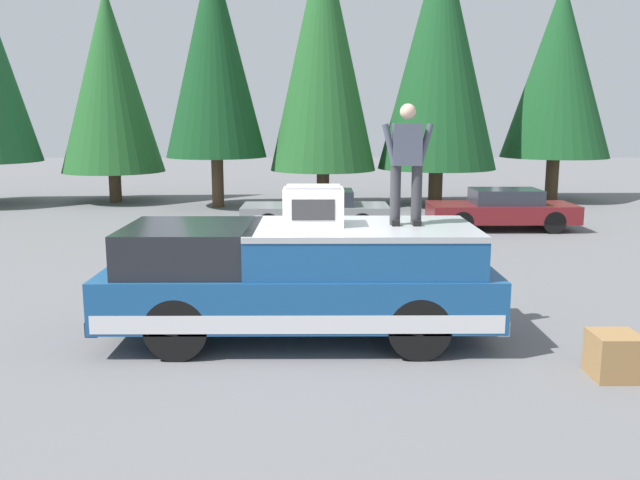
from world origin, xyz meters
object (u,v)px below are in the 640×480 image
object	(u,v)px
parked_car_maroon	(502,209)
wooden_crate	(614,356)
compressor_unit	(313,206)
pickup_truck	(300,279)
person_on_truck_bed	(407,161)
parked_car_grey	(316,211)

from	to	relation	value
parked_car_maroon	wooden_crate	world-z (taller)	parked_car_maroon
compressor_unit	pickup_truck	bearing A→B (deg)	101.56
pickup_truck	wooden_crate	bearing A→B (deg)	-111.63
person_on_truck_bed	wooden_crate	size ratio (longest dim) A/B	3.02
person_on_truck_bed	parked_car_grey	distance (m)	9.55
person_on_truck_bed	compressor_unit	bearing A→B (deg)	91.14
pickup_truck	person_on_truck_bed	distance (m)	2.25
parked_car_maroon	wooden_crate	size ratio (longest dim) A/B	7.32
compressor_unit	parked_car_grey	size ratio (longest dim) A/B	0.20
pickup_truck	compressor_unit	distance (m)	1.07
parked_car_grey	compressor_unit	bearing A→B (deg)	179.73
pickup_truck	parked_car_maroon	xyz separation A→B (m)	(9.56, -5.56, -0.29)
person_on_truck_bed	parked_car_maroon	bearing A→B (deg)	-23.11
person_on_truck_bed	wooden_crate	xyz separation A→B (m)	(-1.61, -2.38, -2.27)
compressor_unit	person_on_truck_bed	size ratio (longest dim) A/B	0.50
pickup_truck	wooden_crate	distance (m)	4.22
parked_car_grey	wooden_crate	distance (m)	11.46
pickup_truck	parked_car_grey	xyz separation A→B (m)	(9.32, -0.24, -0.29)
compressor_unit	parked_car_grey	distance (m)	9.38
parked_car_maroon	pickup_truck	bearing A→B (deg)	149.84
person_on_truck_bed	parked_car_maroon	xyz separation A→B (m)	(9.50, -4.05, -1.97)
compressor_unit	person_on_truck_bed	xyz separation A→B (m)	(0.03, -1.31, 0.62)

